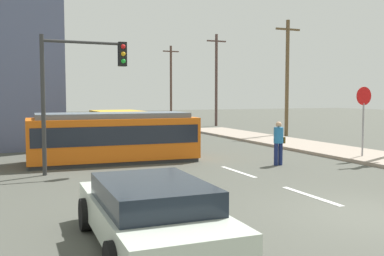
{
  "coord_description": "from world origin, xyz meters",
  "views": [
    {
      "loc": [
        -7.29,
        -7.32,
        2.64
      ],
      "look_at": [
        -0.69,
        8.5,
        1.38
      ],
      "focal_mm": 41.0,
      "sensor_mm": 36.0,
      "label": 1
    }
  ],
  "objects_px": {
    "utility_pole_distant": "(171,82)",
    "stop_sign": "(364,107)",
    "pedestrian_crossing": "(279,141)",
    "city_bus": "(121,126)",
    "traffic_light_mast": "(79,77)",
    "streetcar_tram": "(113,137)",
    "utility_pole_far": "(216,78)",
    "parked_sedan_near": "(151,212)",
    "utility_pole_mid": "(287,76)"
  },
  "relations": [
    {
      "from": "city_bus",
      "to": "stop_sign",
      "type": "relative_size",
      "value": 1.8
    },
    {
      "from": "pedestrian_crossing",
      "to": "city_bus",
      "type": "bearing_deg",
      "value": 112.46
    },
    {
      "from": "city_bus",
      "to": "parked_sedan_near",
      "type": "bearing_deg",
      "value": -101.73
    },
    {
      "from": "stop_sign",
      "to": "traffic_light_mast",
      "type": "xyz_separation_m",
      "value": [
        -11.38,
        1.17,
        1.09
      ]
    },
    {
      "from": "stop_sign",
      "to": "utility_pole_distant",
      "type": "bearing_deg",
      "value": 85.11
    },
    {
      "from": "pedestrian_crossing",
      "to": "utility_pole_far",
      "type": "height_order",
      "value": "utility_pole_far"
    },
    {
      "from": "stop_sign",
      "to": "utility_pole_mid",
      "type": "xyz_separation_m",
      "value": [
        3.26,
        10.15,
        1.76
      ]
    },
    {
      "from": "pedestrian_crossing",
      "to": "parked_sedan_near",
      "type": "distance_m",
      "value": 9.95
    },
    {
      "from": "utility_pole_far",
      "to": "city_bus",
      "type": "bearing_deg",
      "value": -134.55
    },
    {
      "from": "pedestrian_crossing",
      "to": "traffic_light_mast",
      "type": "height_order",
      "value": "traffic_light_mast"
    },
    {
      "from": "pedestrian_crossing",
      "to": "streetcar_tram",
      "type": "bearing_deg",
      "value": 149.46
    },
    {
      "from": "utility_pole_far",
      "to": "parked_sedan_near",
      "type": "bearing_deg",
      "value": -117.86
    },
    {
      "from": "parked_sedan_near",
      "to": "traffic_light_mast",
      "type": "distance_m",
      "value": 8.46
    },
    {
      "from": "streetcar_tram",
      "to": "pedestrian_crossing",
      "type": "bearing_deg",
      "value": -30.54
    },
    {
      "from": "utility_pole_far",
      "to": "streetcar_tram",
      "type": "bearing_deg",
      "value": -126.73
    },
    {
      "from": "traffic_light_mast",
      "to": "utility_pole_far",
      "type": "xyz_separation_m",
      "value": [
        14.58,
        19.53,
        0.9
      ]
    },
    {
      "from": "streetcar_tram",
      "to": "parked_sedan_near",
      "type": "height_order",
      "value": "streetcar_tram"
    },
    {
      "from": "pedestrian_crossing",
      "to": "utility_pole_far",
      "type": "xyz_separation_m",
      "value": [
        7.36,
        20.71,
        3.24
      ]
    },
    {
      "from": "streetcar_tram",
      "to": "utility_pole_distant",
      "type": "distance_m",
      "value": 30.32
    },
    {
      "from": "utility_pole_mid",
      "to": "streetcar_tram",
      "type": "bearing_deg",
      "value": -152.27
    },
    {
      "from": "stop_sign",
      "to": "utility_pole_far",
      "type": "xyz_separation_m",
      "value": [
        3.2,
        20.7,
        1.99
      ]
    },
    {
      "from": "utility_pole_distant",
      "to": "utility_pole_far",
      "type": "bearing_deg",
      "value": -86.78
    },
    {
      "from": "utility_pole_mid",
      "to": "traffic_light_mast",
      "type": "bearing_deg",
      "value": -148.46
    },
    {
      "from": "streetcar_tram",
      "to": "traffic_light_mast",
      "type": "relative_size",
      "value": 1.43
    },
    {
      "from": "traffic_light_mast",
      "to": "utility_pole_mid",
      "type": "distance_m",
      "value": 17.18
    },
    {
      "from": "city_bus",
      "to": "utility_pole_far",
      "type": "distance_m",
      "value": 16.29
    },
    {
      "from": "city_bus",
      "to": "utility_pole_far",
      "type": "xyz_separation_m",
      "value": [
        11.21,
        11.39,
        3.14
      ]
    },
    {
      "from": "utility_pole_far",
      "to": "utility_pole_distant",
      "type": "bearing_deg",
      "value": 93.22
    },
    {
      "from": "streetcar_tram",
      "to": "city_bus",
      "type": "xyz_separation_m",
      "value": [
        1.76,
        6.0,
        0.02
      ]
    },
    {
      "from": "traffic_light_mast",
      "to": "streetcar_tram",
      "type": "bearing_deg",
      "value": 53.05
    },
    {
      "from": "traffic_light_mast",
      "to": "utility_pole_distant",
      "type": "xyz_separation_m",
      "value": [
        14.01,
        29.61,
        0.91
      ]
    },
    {
      "from": "city_bus",
      "to": "pedestrian_crossing",
      "type": "relative_size",
      "value": 3.1
    },
    {
      "from": "streetcar_tram",
      "to": "utility_pole_distant",
      "type": "xyz_separation_m",
      "value": [
        12.41,
        27.48,
        3.18
      ]
    },
    {
      "from": "stop_sign",
      "to": "pedestrian_crossing",
      "type": "bearing_deg",
      "value": -179.88
    },
    {
      "from": "traffic_light_mast",
      "to": "utility_pole_mid",
      "type": "height_order",
      "value": "utility_pole_mid"
    },
    {
      "from": "streetcar_tram",
      "to": "city_bus",
      "type": "distance_m",
      "value": 6.26
    },
    {
      "from": "traffic_light_mast",
      "to": "utility_pole_mid",
      "type": "xyz_separation_m",
      "value": [
        14.63,
        8.98,
        0.67
      ]
    },
    {
      "from": "parked_sedan_near",
      "to": "traffic_light_mast",
      "type": "relative_size",
      "value": 0.98
    },
    {
      "from": "pedestrian_crossing",
      "to": "utility_pole_distant",
      "type": "xyz_separation_m",
      "value": [
        6.79,
        30.79,
        3.25
      ]
    },
    {
      "from": "city_bus",
      "to": "utility_pole_mid",
      "type": "bearing_deg",
      "value": 4.28
    },
    {
      "from": "utility_pole_mid",
      "to": "utility_pole_far",
      "type": "distance_m",
      "value": 10.55
    },
    {
      "from": "city_bus",
      "to": "stop_sign",
      "type": "xyz_separation_m",
      "value": [
        8.01,
        -9.31,
        1.16
      ]
    },
    {
      "from": "streetcar_tram",
      "to": "utility_pole_distant",
      "type": "relative_size",
      "value": 0.83
    },
    {
      "from": "city_bus",
      "to": "pedestrian_crossing",
      "type": "bearing_deg",
      "value": -67.54
    },
    {
      "from": "stop_sign",
      "to": "utility_pole_distant",
      "type": "distance_m",
      "value": 30.96
    },
    {
      "from": "traffic_light_mast",
      "to": "utility_pole_far",
      "type": "relative_size",
      "value": 0.58
    },
    {
      "from": "utility_pole_distant",
      "to": "stop_sign",
      "type": "bearing_deg",
      "value": -94.89
    },
    {
      "from": "traffic_light_mast",
      "to": "stop_sign",
      "type": "bearing_deg",
      "value": -5.88
    },
    {
      "from": "utility_pole_mid",
      "to": "utility_pole_distant",
      "type": "xyz_separation_m",
      "value": [
        -0.62,
        20.63,
        0.24
      ]
    },
    {
      "from": "pedestrian_crossing",
      "to": "parked_sedan_near",
      "type": "relative_size",
      "value": 0.37
    }
  ]
}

